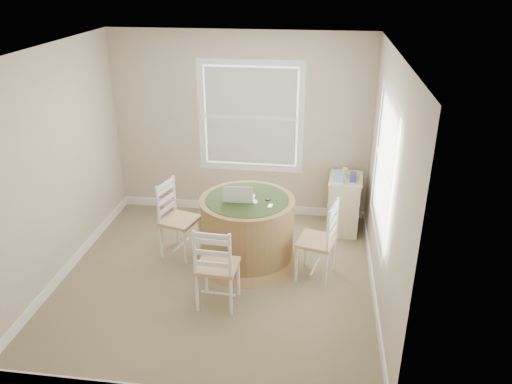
# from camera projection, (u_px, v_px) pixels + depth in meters

# --- Properties ---
(room) EXTENTS (3.64, 3.64, 2.64)m
(room) POSITION_uv_depth(u_px,v_px,m) (231.00, 172.00, 5.43)
(room) COLOR #877956
(room) RESTS_ON ground
(round_table) EXTENTS (1.32, 1.32, 0.82)m
(round_table) POSITION_uv_depth(u_px,v_px,m) (247.00, 227.00, 6.07)
(round_table) COLOR olive
(round_table) RESTS_ON ground
(chair_left) EXTENTS (0.50, 0.51, 0.95)m
(chair_left) POSITION_uv_depth(u_px,v_px,m) (180.00, 220.00, 6.16)
(chair_left) COLOR white
(chair_left) RESTS_ON ground
(chair_near) EXTENTS (0.44, 0.42, 0.95)m
(chair_near) POSITION_uv_depth(u_px,v_px,m) (217.00, 266.00, 5.23)
(chair_near) COLOR white
(chair_near) RESTS_ON ground
(chair_right) EXTENTS (0.49, 0.51, 0.95)m
(chair_right) POSITION_uv_depth(u_px,v_px,m) (316.00, 241.00, 5.70)
(chair_right) COLOR white
(chair_right) RESTS_ON ground
(laptop) EXTENTS (0.37, 0.33, 0.25)m
(laptop) POSITION_uv_depth(u_px,v_px,m) (239.00, 198.00, 5.87)
(laptop) COLOR white
(laptop) RESTS_ON round_table
(mouse) EXTENTS (0.08, 0.11, 0.04)m
(mouse) POSITION_uv_depth(u_px,v_px,m) (255.00, 202.00, 5.82)
(mouse) COLOR white
(mouse) RESTS_ON round_table
(phone) EXTENTS (0.06, 0.10, 0.02)m
(phone) POSITION_uv_depth(u_px,v_px,m) (270.00, 206.00, 5.74)
(phone) COLOR #B7BABF
(phone) RESTS_ON round_table
(keys) EXTENTS (0.07, 0.06, 0.02)m
(keys) POSITION_uv_depth(u_px,v_px,m) (268.00, 200.00, 5.88)
(keys) COLOR black
(keys) RESTS_ON round_table
(corner_chest) EXTENTS (0.47, 0.61, 0.78)m
(corner_chest) POSITION_uv_depth(u_px,v_px,m) (344.00, 204.00, 6.77)
(corner_chest) COLOR beige
(corner_chest) RESTS_ON ground
(tissue_box) EXTENTS (0.13, 0.13, 0.10)m
(tissue_box) POSITION_uv_depth(u_px,v_px,m) (339.00, 178.00, 6.49)
(tissue_box) COLOR #6292E1
(tissue_box) RESTS_ON corner_chest
(box_yellow) EXTENTS (0.16, 0.11, 0.06)m
(box_yellow) POSITION_uv_depth(u_px,v_px,m) (352.00, 175.00, 6.63)
(box_yellow) COLOR #E8B052
(box_yellow) RESTS_ON corner_chest
(box_blue) EXTENTS (0.09, 0.09, 0.12)m
(box_blue) POSITION_uv_depth(u_px,v_px,m) (353.00, 177.00, 6.47)
(box_blue) COLOR #303A90
(box_blue) RESTS_ON corner_chest
(cup_cream) EXTENTS (0.07, 0.07, 0.09)m
(cup_cream) POSITION_uv_depth(u_px,v_px,m) (345.00, 171.00, 6.70)
(cup_cream) COLOR beige
(cup_cream) RESTS_ON corner_chest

